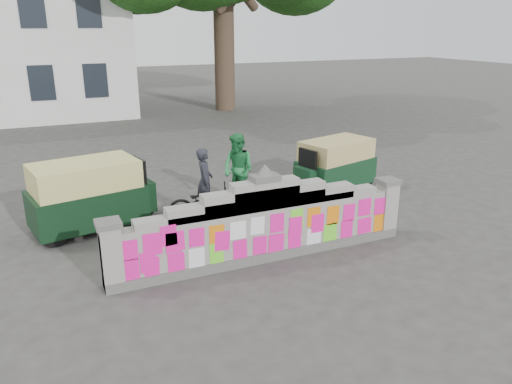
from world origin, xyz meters
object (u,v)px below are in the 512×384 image
(cyclist_bike, at_px, (206,203))
(rickshaw_left, at_px, (90,194))
(pedestrian, at_px, (238,169))
(rickshaw_right, at_px, (334,164))
(cyclist_rider, at_px, (205,191))

(cyclist_bike, xyz_separation_m, rickshaw_left, (-2.56, 0.71, 0.37))
(pedestrian, distance_m, rickshaw_right, 2.99)
(cyclist_bike, relative_size, cyclist_rider, 1.12)
(cyclist_bike, height_order, cyclist_rider, cyclist_rider)
(rickshaw_left, height_order, rickshaw_right, rickshaw_left)
(cyclist_rider, xyz_separation_m, rickshaw_left, (-2.56, 0.71, 0.05))
(cyclist_bike, bearing_deg, pedestrian, -35.15)
(pedestrian, bearing_deg, cyclist_rider, -81.24)
(cyclist_rider, distance_m, rickshaw_right, 4.31)
(cyclist_bike, distance_m, rickshaw_right, 4.32)
(pedestrian, relative_size, rickshaw_right, 0.70)
(rickshaw_left, distance_m, rickshaw_right, 6.78)
(rickshaw_right, bearing_deg, cyclist_bike, -2.97)
(cyclist_rider, distance_m, rickshaw_left, 2.66)
(rickshaw_left, bearing_deg, rickshaw_right, -9.52)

